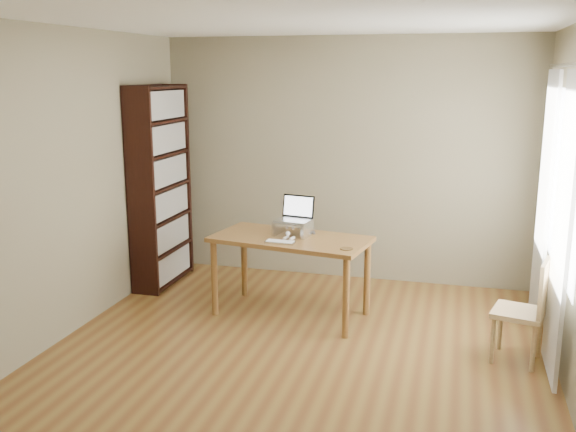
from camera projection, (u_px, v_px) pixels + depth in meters
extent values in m
cube|color=brown|center=(291.00, 363.00, 5.04)|extent=(4.00, 4.50, 0.02)
cube|color=white|center=(291.00, 16.00, 4.46)|extent=(4.00, 4.50, 0.02)
cube|color=#7D7154|center=(345.00, 160.00, 6.88)|extent=(4.00, 0.02, 2.60)
cube|color=#7D7154|center=(149.00, 304.00, 2.63)|extent=(4.00, 0.02, 2.60)
cube|color=#7D7154|center=(55.00, 187.00, 5.27)|extent=(0.02, 4.50, 2.60)
cube|color=white|center=(564.00, 181.00, 4.98)|extent=(0.01, 1.80, 1.40)
cube|color=black|center=(141.00, 194.00, 6.33)|extent=(0.30, 0.04, 2.10)
cube|color=black|center=(177.00, 180.00, 7.14)|extent=(0.30, 0.04, 2.10)
cube|color=black|center=(148.00, 186.00, 6.77)|extent=(0.02, 0.90, 2.10)
cube|color=black|center=(164.00, 279.00, 6.96)|extent=(0.30, 0.84, 0.02)
cube|color=black|center=(166.00, 264.00, 6.92)|extent=(0.20, 0.78, 0.28)
cube|color=black|center=(163.00, 249.00, 6.89)|extent=(0.30, 0.84, 0.03)
cube|color=black|center=(165.00, 234.00, 6.84)|extent=(0.20, 0.78, 0.28)
cube|color=black|center=(162.00, 218.00, 6.81)|extent=(0.30, 0.84, 0.02)
cube|color=black|center=(163.00, 202.00, 6.77)|extent=(0.20, 0.78, 0.28)
cube|color=black|center=(160.00, 186.00, 6.74)|extent=(0.30, 0.84, 0.02)
cube|color=black|center=(162.00, 170.00, 6.69)|extent=(0.20, 0.78, 0.28)
cube|color=black|center=(159.00, 154.00, 6.66)|extent=(0.30, 0.84, 0.02)
cube|color=black|center=(161.00, 138.00, 6.62)|extent=(0.20, 0.78, 0.28)
cube|color=black|center=(157.00, 121.00, 6.59)|extent=(0.30, 0.84, 0.02)
cube|color=black|center=(159.00, 105.00, 6.54)|extent=(0.20, 0.78, 0.28)
cube|color=black|center=(156.00, 88.00, 6.51)|extent=(0.30, 0.84, 0.03)
cube|color=white|center=(562.00, 228.00, 4.53)|extent=(0.03, 0.70, 2.20)
cube|color=white|center=(544.00, 199.00, 5.57)|extent=(0.03, 0.70, 2.20)
cylinder|color=silver|center=(566.00, 65.00, 4.80)|extent=(0.03, 1.90, 0.03)
cube|color=brown|center=(291.00, 239.00, 5.87)|extent=(1.51, 0.93, 0.04)
cylinder|color=brown|center=(236.00, 264.00, 6.39)|extent=(0.06, 0.06, 0.71)
cylinder|color=brown|center=(365.00, 274.00, 6.06)|extent=(0.06, 0.06, 0.71)
cylinder|color=brown|center=(214.00, 282.00, 5.84)|extent=(0.06, 0.06, 0.71)
cylinder|color=brown|center=(354.00, 295.00, 5.51)|extent=(0.06, 0.06, 0.71)
cube|color=silver|center=(278.00, 228.00, 5.96)|extent=(0.03, 0.25, 0.12)
cube|color=silver|center=(308.00, 230.00, 5.89)|extent=(0.03, 0.25, 0.12)
cube|color=silver|center=(293.00, 222.00, 5.91)|extent=(0.32, 0.25, 0.01)
cube|color=silver|center=(293.00, 220.00, 5.91)|extent=(0.34, 0.27, 0.02)
cube|color=black|center=(296.00, 206.00, 6.00)|extent=(0.32, 0.10, 0.21)
cube|color=white|center=(296.00, 206.00, 6.00)|extent=(0.29, 0.08, 0.18)
cube|color=silver|center=(280.00, 242.00, 5.66)|extent=(0.27, 0.12, 0.02)
cube|color=white|center=(280.00, 241.00, 5.66)|extent=(0.24, 0.10, 0.00)
cylinder|color=#523A1C|center=(347.00, 249.00, 5.47)|extent=(0.11, 0.11, 0.01)
ellipsoid|color=#4C453B|center=(298.00, 228.00, 5.95)|extent=(0.15, 0.35, 0.12)
ellipsoid|color=#4C453B|center=(300.00, 226.00, 6.05)|extent=(0.14, 0.15, 0.11)
ellipsoid|color=#4C453B|center=(292.00, 231.00, 5.76)|extent=(0.09, 0.09, 0.08)
ellipsoid|color=white|center=(293.00, 234.00, 5.81)|extent=(0.08, 0.08, 0.07)
sphere|color=white|center=(291.00, 234.00, 5.73)|extent=(0.04, 0.04, 0.04)
cone|color=#4C453B|center=(289.00, 227.00, 5.77)|extent=(0.03, 0.04, 0.04)
cone|color=#4C453B|center=(295.00, 227.00, 5.75)|extent=(0.03, 0.04, 0.04)
cylinder|color=white|center=(289.00, 238.00, 5.77)|extent=(0.03, 0.08, 0.03)
cylinder|color=white|center=(295.00, 239.00, 5.76)|extent=(0.03, 0.08, 0.03)
cylinder|color=#4C453B|center=(310.00, 230.00, 6.05)|extent=(0.12, 0.19, 0.03)
cube|color=tan|center=(518.00, 313.00, 4.99)|extent=(0.45, 0.45, 0.04)
cylinder|color=tan|center=(497.00, 342.00, 4.93)|extent=(0.04, 0.04, 0.40)
cylinder|color=tan|center=(539.00, 346.00, 4.85)|extent=(0.04, 0.04, 0.40)
cylinder|color=tan|center=(495.00, 327.00, 5.21)|extent=(0.04, 0.04, 0.40)
cylinder|color=tan|center=(535.00, 331.00, 5.14)|extent=(0.04, 0.04, 0.40)
cube|color=tan|center=(544.00, 288.00, 4.90)|extent=(0.11, 0.35, 0.44)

